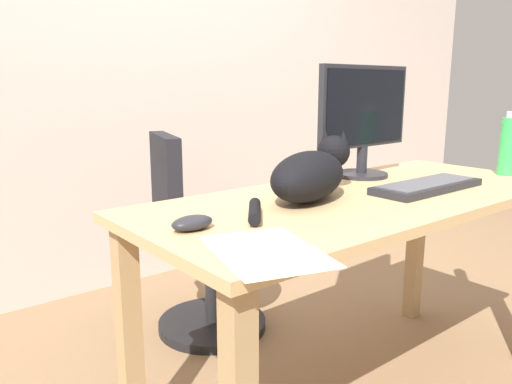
% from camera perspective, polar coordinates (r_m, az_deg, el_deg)
% --- Properties ---
extents(back_wall, '(6.00, 0.04, 2.60)m').
position_cam_1_polar(back_wall, '(2.84, -12.74, 16.23)').
color(back_wall, beige).
rests_on(back_wall, ground_plane).
extents(desk, '(1.55, 0.65, 0.74)m').
position_cam_1_polar(desk, '(1.68, 12.22, -3.83)').
color(desk, tan).
rests_on(desk, ground_plane).
extents(office_chair, '(0.50, 0.48, 0.88)m').
position_cam_1_polar(office_chair, '(2.21, -6.44, -6.66)').
color(office_chair, black).
rests_on(office_chair, ground_plane).
extents(monitor, '(0.48, 0.20, 0.41)m').
position_cam_1_polar(monitor, '(1.94, 12.21, 8.35)').
color(monitor, '#232328').
rests_on(monitor, desk).
extents(keyboard, '(0.44, 0.15, 0.03)m').
position_cam_1_polar(keyboard, '(1.77, 18.91, 0.66)').
color(keyboard, '#232328').
rests_on(keyboard, desk).
extents(cat, '(0.58, 0.30, 0.20)m').
position_cam_1_polar(cat, '(1.53, 6.28, 2.15)').
color(cat, black).
rests_on(cat, desk).
extents(computer_mouse, '(0.11, 0.06, 0.04)m').
position_cam_1_polar(computer_mouse, '(1.23, -7.39, -3.45)').
color(computer_mouse, '#232328').
rests_on(computer_mouse, desk).
extents(paper_sheet, '(0.29, 0.34, 0.00)m').
position_cam_1_polar(paper_sheet, '(1.06, 1.22, -6.74)').
color(paper_sheet, white).
rests_on(paper_sheet, desk).
extents(water_bottle, '(0.07, 0.07, 0.25)m').
position_cam_1_polar(water_bottle, '(2.17, 26.80, 4.73)').
color(water_bottle, green).
rests_on(water_bottle, desk).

